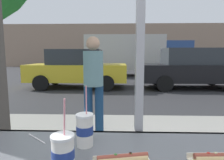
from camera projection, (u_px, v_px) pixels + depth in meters
ground_plane at (121, 85)px, 9.24m from camera, size 60.00×60.00×0.00m
sidewalk_strip at (127, 147)px, 2.90m from camera, size 16.00×2.80×0.11m
building_facade_far at (120, 46)px, 23.00m from camera, size 28.00×1.20×5.04m
soda_cup_left at (63, 153)px, 0.80m from camera, size 0.10×0.10×0.32m
soda_cup_right at (85, 129)px, 1.03m from camera, size 0.09×0.09×0.33m
hotdog_tray_near at (123, 160)px, 0.86m from camera, size 0.28×0.14×0.05m
hotdog_tray_far at (217, 159)px, 0.87m from camera, size 0.24×0.11×0.05m
loose_straw at (37, 139)px, 1.12m from camera, size 0.15×0.13×0.01m
parked_car_yellow at (77, 68)px, 8.41m from camera, size 4.25×1.91×1.67m
parked_car_black at (191, 68)px, 8.24m from camera, size 4.27×1.96×1.72m
box_truck at (135, 54)px, 13.22m from camera, size 6.99×2.44×2.74m
pedestrian at (93, 80)px, 3.10m from camera, size 0.32×0.32×1.63m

